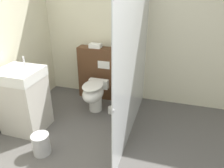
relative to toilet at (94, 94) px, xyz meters
The scene contains 9 objects.
wall_back 1.19m from the toilet, 73.12° to the left, with size 8.00×0.06×2.50m.
partition_panel 0.57m from the toilet, 87.15° to the left, with size 1.03×0.24×0.97m.
shower_glass 1.01m from the toilet, 24.33° to the right, with size 0.04×2.04×1.92m.
toilet is the anchor object (origin of this frame).
sink_vanity 1.10m from the toilet, 137.45° to the right, with size 0.57×0.54×1.10m.
hair_drier 0.96m from the toilet, 68.24° to the left, with size 0.21×0.07×0.12m.
folded_towel 0.87m from the toilet, 106.27° to the left, with size 0.21×0.15×0.07m.
spare_toilet_roll 0.40m from the toilet, ahead, with size 0.11×0.11×0.11m.
waste_bin 1.21m from the toilet, 103.99° to the right, with size 0.23×0.23×0.28m.
Camera 1 is at (1.00, -1.59, 2.03)m, focal length 35.00 mm.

